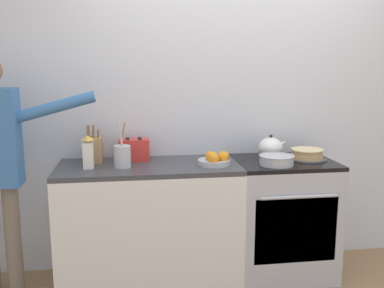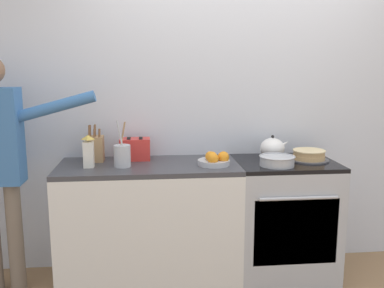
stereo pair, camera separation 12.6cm
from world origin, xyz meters
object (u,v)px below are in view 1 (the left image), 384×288
object	(u,v)px
mixing_bowl	(277,160)
layer_cake	(307,155)
tea_kettle	(271,148)
stove_range	(282,217)
milk_carton	(88,153)
fruit_bowl	(215,160)
knife_block	(94,149)
toaster	(134,150)
utensil_crock	(122,156)

from	to	relation	value
mixing_bowl	layer_cake	bearing A→B (deg)	26.51
tea_kettle	mixing_bowl	distance (m)	0.25
stove_range	milk_carton	bearing A→B (deg)	-177.94
layer_cake	mixing_bowl	xyz separation A→B (m)	(-0.29, -0.15, -0.00)
mixing_bowl	fruit_bowl	bearing A→B (deg)	172.23
stove_range	knife_block	world-z (taller)	knife_block
mixing_bowl	milk_carton	world-z (taller)	milk_carton
stove_range	fruit_bowl	size ratio (longest dim) A/B	3.91
fruit_bowl	tea_kettle	bearing A→B (deg)	20.89
layer_cake	milk_carton	world-z (taller)	milk_carton
layer_cake	knife_block	size ratio (longest dim) A/B	1.07
knife_block	toaster	xyz separation A→B (m)	(0.30, 0.02, -0.02)
stove_range	mixing_bowl	size ratio (longest dim) A/B	3.54
toaster	stove_range	bearing A→B (deg)	-8.49
toaster	utensil_crock	bearing A→B (deg)	-110.59
knife_block	utensil_crock	distance (m)	0.30
toaster	milk_carton	world-z (taller)	milk_carton
stove_range	toaster	world-z (taller)	toaster
fruit_bowl	milk_carton	distance (m)	0.90
fruit_bowl	mixing_bowl	bearing A→B (deg)	-7.77
layer_cake	utensil_crock	world-z (taller)	utensil_crock
mixing_bowl	milk_carton	xyz separation A→B (m)	(-1.34, 0.09, 0.07)
stove_range	layer_cake	size ratio (longest dim) A/B	3.07
utensil_crock	toaster	world-z (taller)	utensil_crock
toaster	mixing_bowl	bearing A→B (deg)	-16.83
stove_range	fruit_bowl	distance (m)	0.75
tea_kettle	utensil_crock	bearing A→B (deg)	-171.99
tea_kettle	mixing_bowl	bearing A→B (deg)	-98.81
utensil_crock	milk_carton	bearing A→B (deg)	179.22
stove_range	utensil_crock	bearing A→B (deg)	-177.40
stove_range	layer_cake	world-z (taller)	layer_cake
layer_cake	utensil_crock	size ratio (longest dim) A/B	0.88
fruit_bowl	stove_range	bearing A→B (deg)	8.10
layer_cake	tea_kettle	distance (m)	0.28
layer_cake	toaster	distance (m)	1.32
knife_block	milk_carton	distance (m)	0.20
layer_cake	utensil_crock	xyz separation A→B (m)	(-1.40, -0.06, 0.04)
tea_kettle	utensil_crock	xyz separation A→B (m)	(-1.14, -0.16, 0.00)
toaster	milk_carton	xyz separation A→B (m)	(-0.32, -0.22, 0.03)
stove_range	layer_cake	xyz separation A→B (m)	(0.18, 0.01, 0.49)
tea_kettle	fruit_bowl	distance (m)	0.52
mixing_bowl	tea_kettle	bearing A→B (deg)	81.19
tea_kettle	utensil_crock	world-z (taller)	utensil_crock
fruit_bowl	toaster	bearing A→B (deg)	156.68
tea_kettle	toaster	size ratio (longest dim) A/B	0.94
toaster	milk_carton	bearing A→B (deg)	-145.28
stove_range	fruit_bowl	bearing A→B (deg)	-171.90
utensil_crock	milk_carton	xyz separation A→B (m)	(-0.23, 0.00, 0.03)
stove_range	utensil_crock	size ratio (longest dim) A/B	2.70
mixing_bowl	utensil_crock	size ratio (longest dim) A/B	0.76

